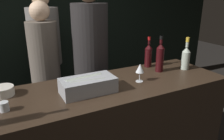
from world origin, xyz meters
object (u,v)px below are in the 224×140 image
(red_wine_bottle_black_foil, at_px, (160,57))
(rose_wine_bottle, at_px, (186,57))
(bowl_white, at_px, (3,91))
(person_grey_polo, at_px, (91,58))
(candle_votive, at_px, (4,107))
(wine_glass, at_px, (140,69))
(person_blond_tee, at_px, (45,67))
(red_wine_bottle_tall, at_px, (148,55))
(person_in_hoodie, at_px, (46,52))
(ice_bin_with_bottles, at_px, (88,85))

(red_wine_bottle_black_foil, distance_m, rose_wine_bottle, 0.29)
(bowl_white, relative_size, person_grey_polo, 0.09)
(candle_votive, bearing_deg, wine_glass, 1.20)
(candle_votive, distance_m, person_blond_tee, 1.05)
(candle_votive, xyz_separation_m, person_blond_tee, (0.45, 0.95, -0.07))
(bowl_white, distance_m, candle_votive, 0.26)
(rose_wine_bottle, bearing_deg, red_wine_bottle_tall, 140.03)
(person_blond_tee, bearing_deg, wine_glass, 35.90)
(candle_votive, bearing_deg, person_blond_tee, 64.67)
(wine_glass, bearing_deg, candle_votive, -178.80)
(bowl_white, relative_size, person_blond_tee, 0.10)
(red_wine_bottle_black_foil, bearing_deg, person_in_hoodie, 123.72)
(rose_wine_bottle, bearing_deg, ice_bin_with_bottles, -176.15)
(person_in_hoodie, bearing_deg, candle_votive, -136.95)
(wine_glass, bearing_deg, bowl_white, 167.53)
(red_wine_bottle_black_foil, xyz_separation_m, person_grey_polo, (-0.50, 0.60, -0.10))
(bowl_white, distance_m, wine_glass, 1.12)
(person_in_hoodie, bearing_deg, red_wine_bottle_tall, -78.50)
(ice_bin_with_bottles, distance_m, rose_wine_bottle, 1.11)
(ice_bin_with_bottles, bearing_deg, red_wine_bottle_black_foil, 9.69)
(ice_bin_with_bottles, height_order, rose_wine_bottle, rose_wine_bottle)
(ice_bin_with_bottles, bearing_deg, bowl_white, 157.75)
(wine_glass, distance_m, red_wine_bottle_tall, 0.45)
(candle_votive, xyz_separation_m, person_grey_polo, (0.92, 0.76, 0.02))
(bowl_white, bearing_deg, person_in_hoodie, 64.89)
(bowl_white, height_order, wine_glass, wine_glass)
(rose_wine_bottle, bearing_deg, person_in_hoodie, 130.07)
(person_grey_polo, bearing_deg, person_in_hoodie, 75.04)
(wine_glass, bearing_deg, red_wine_bottle_tall, 44.48)
(person_in_hoodie, bearing_deg, rose_wine_bottle, -75.83)
(rose_wine_bottle, bearing_deg, bowl_white, 174.27)
(wine_glass, relative_size, person_blond_tee, 0.10)
(bowl_white, height_order, person_in_hoodie, person_in_hoodie)
(red_wine_bottle_black_foil, height_order, person_grey_polo, person_grey_polo)
(bowl_white, distance_m, person_grey_polo, 1.04)
(wine_glass, height_order, person_in_hoodie, person_in_hoodie)
(rose_wine_bottle, height_order, person_grey_polo, person_grey_polo)
(wine_glass, xyz_separation_m, red_wine_bottle_tall, (0.32, 0.31, 0.01))
(ice_bin_with_bottles, xyz_separation_m, person_in_hoodie, (-0.04, 1.43, -0.05))
(wine_glass, distance_m, person_blond_tee, 1.14)
(rose_wine_bottle, relative_size, person_grey_polo, 0.18)
(bowl_white, bearing_deg, red_wine_bottle_tall, 2.95)
(bowl_white, xyz_separation_m, red_wine_bottle_black_foil, (1.42, -0.10, 0.12))
(person_blond_tee, bearing_deg, bowl_white, -32.19)
(wine_glass, xyz_separation_m, rose_wine_bottle, (0.61, 0.07, 0.01))
(red_wine_bottle_black_foil, height_order, person_blond_tee, person_blond_tee)
(candle_votive, distance_m, person_in_hoodie, 1.55)
(ice_bin_with_bottles, distance_m, person_in_hoodie, 1.43)
(rose_wine_bottle, relative_size, person_in_hoodie, 0.19)
(red_wine_bottle_black_foil, xyz_separation_m, person_in_hoodie, (-0.86, 1.29, -0.14))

